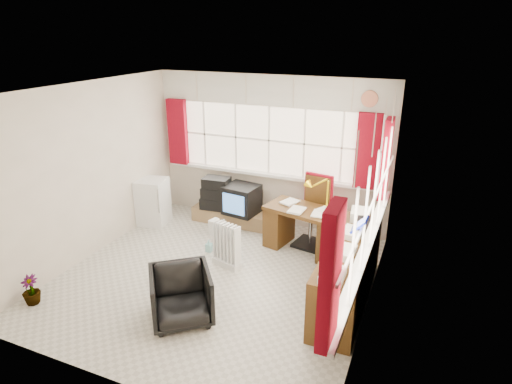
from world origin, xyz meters
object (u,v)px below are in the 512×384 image
at_px(desk, 305,228).
at_px(crt_tv, 241,199).
at_px(desk_lamp, 328,188).
at_px(office_chair, 181,296).
at_px(radiator, 227,249).
at_px(credenza, 348,271).
at_px(mini_fridge, 153,202).
at_px(task_chair, 315,208).
at_px(tv_bench, 234,215).

xyz_separation_m(desk, crt_tv, (-1.23, 0.40, 0.11)).
height_order(desk, desk_lamp, desk_lamp).
distance_m(desk, desk_lamp, 0.70).
xyz_separation_m(office_chair, radiator, (-0.06, 1.28, -0.05)).
height_order(desk_lamp, credenza, desk_lamp).
height_order(desk_lamp, radiator, desk_lamp).
distance_m(desk_lamp, crt_tv, 1.60).
bearing_deg(credenza, desk_lamp, 116.18).
height_order(radiator, credenza, credenza).
distance_m(office_chair, mini_fridge, 2.79).
height_order(desk_lamp, crt_tv, desk_lamp).
distance_m(desk_lamp, task_chair, 0.49).
bearing_deg(desk_lamp, desk, -148.48).
bearing_deg(tv_bench, office_chair, -77.04).
bearing_deg(credenza, desk, 130.02).
distance_m(radiator, tv_bench, 1.49).
relative_size(desk, desk_lamp, 2.78).
relative_size(desk, tv_bench, 0.92).
distance_m(office_chair, radiator, 1.28).
height_order(desk_lamp, mini_fridge, desk_lamp).
bearing_deg(desk, tv_bench, 160.18).
xyz_separation_m(desk, desk_lamp, (0.27, 0.16, 0.62)).
relative_size(desk_lamp, crt_tv, 0.77).
bearing_deg(desk, radiator, -136.01).
bearing_deg(radiator, desk, 43.99).
bearing_deg(radiator, tv_bench, 111.94).
xyz_separation_m(desk_lamp, crt_tv, (-1.50, 0.24, -0.51)).
xyz_separation_m(radiator, credenza, (1.73, -0.15, 0.13)).
height_order(desk, radiator, desk).
relative_size(task_chair, radiator, 1.69).
bearing_deg(radiator, mini_fridge, 156.01).
relative_size(desk_lamp, office_chair, 0.67).
bearing_deg(radiator, credenza, -4.89).
distance_m(desk, radiator, 1.24).
bearing_deg(desk_lamp, office_chair, -115.46).
height_order(desk, office_chair, desk).
height_order(task_chair, office_chair, task_chair).
bearing_deg(crt_tv, desk_lamp, -9.11).
bearing_deg(radiator, task_chair, 51.17).
xyz_separation_m(crt_tv, mini_fridge, (-1.46, -0.46, -0.10)).
relative_size(task_chair, tv_bench, 0.79).
xyz_separation_m(desk, mini_fridge, (-2.69, -0.05, 0.02)).
bearing_deg(radiator, crt_tv, 105.32).
bearing_deg(office_chair, crt_tv, 61.45).
bearing_deg(task_chair, radiator, -128.83).
xyz_separation_m(desk_lamp, tv_bench, (-1.71, 0.35, -0.88)).
bearing_deg(task_chair, credenza, -59.08).
distance_m(desk, task_chair, 0.38).
height_order(desk_lamp, tv_bench, desk_lamp).
relative_size(desk_lamp, mini_fridge, 0.58).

